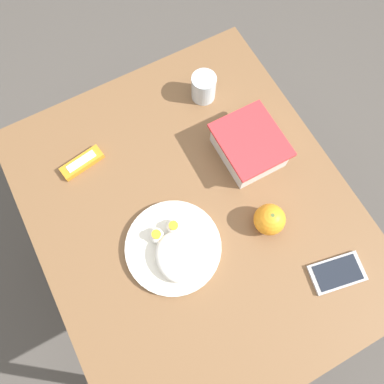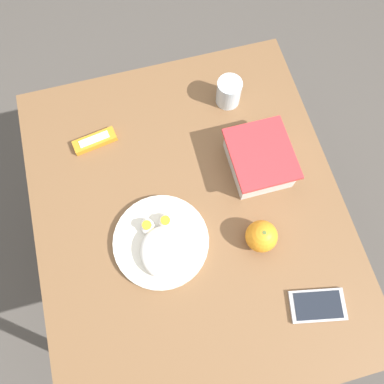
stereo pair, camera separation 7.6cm
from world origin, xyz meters
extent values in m
plane|color=#4C4742|center=(0.00, 0.00, 0.00)|extent=(10.00, 10.00, 0.00)
cube|color=brown|center=(0.00, 0.00, 0.73)|extent=(0.98, 0.83, 0.03)
cylinder|color=brown|center=(-0.44, -0.36, 0.36)|extent=(0.04, 0.04, 0.71)
cylinder|color=brown|center=(-0.44, 0.36, 0.36)|extent=(0.04, 0.04, 0.71)
cylinder|color=brown|center=(0.44, 0.36, 0.36)|extent=(0.04, 0.04, 0.71)
cube|color=white|center=(-0.09, 0.22, 0.78)|extent=(0.17, 0.15, 0.07)
cube|color=beige|center=(-0.09, 0.22, 0.76)|extent=(0.16, 0.14, 0.04)
cube|color=red|center=(-0.09, 0.22, 0.82)|extent=(0.19, 0.16, 0.01)
ellipsoid|color=tan|center=(-0.09, 0.22, 0.78)|extent=(0.05, 0.04, 0.02)
sphere|color=orange|center=(0.12, 0.16, 0.78)|extent=(0.08, 0.08, 0.08)
cylinder|color=#4C662D|center=(0.12, 0.16, 0.82)|extent=(0.01, 0.01, 0.00)
cylinder|color=silver|center=(0.06, -0.09, 0.75)|extent=(0.25, 0.25, 0.02)
ellipsoid|color=white|center=(0.09, -0.09, 0.78)|extent=(0.13, 0.12, 0.04)
ellipsoid|color=white|center=(0.02, -0.12, 0.77)|extent=(0.04, 0.04, 0.03)
cylinder|color=#F4A823|center=(0.02, -0.12, 0.79)|extent=(0.02, 0.02, 0.01)
ellipsoid|color=white|center=(0.02, -0.07, 0.77)|extent=(0.04, 0.04, 0.03)
cylinder|color=#F4A823|center=(0.02, -0.07, 0.79)|extent=(0.02, 0.02, 0.01)
cube|color=orange|center=(-0.27, -0.21, 0.75)|extent=(0.06, 0.13, 0.02)
cube|color=white|center=(-0.27, -0.21, 0.76)|extent=(0.04, 0.09, 0.00)
cube|color=#ADADB2|center=(0.31, 0.24, 0.75)|extent=(0.10, 0.15, 0.01)
cube|color=black|center=(0.31, 0.24, 0.75)|extent=(0.09, 0.13, 0.00)
cylinder|color=silver|center=(-0.31, 0.20, 0.78)|extent=(0.07, 0.07, 0.08)
camera|label=1|loc=(0.24, -0.14, 1.71)|focal=35.00mm
camera|label=2|loc=(0.27, -0.07, 1.71)|focal=35.00mm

